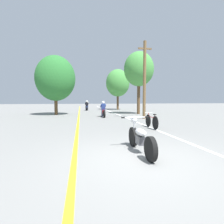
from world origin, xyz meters
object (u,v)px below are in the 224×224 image
bicycle_parked (152,121)px  motorcycle_rider_lead (103,111)px  roadside_tree_right_far (118,83)px  motorcycle_rider_mid (87,107)px  motorcycle_rider_far (87,105)px  roadside_tree_left (55,78)px  roadside_tree_right_near (139,69)px  utility_pole (144,79)px  motorcycle_foreground (140,138)px

bicycle_parked → motorcycle_rider_lead: bearing=105.3°
roadside_tree_right_far → motorcycle_rider_mid: size_ratio=3.04×
motorcycle_rider_far → bicycle_parked: 27.68m
roadside_tree_right_far → roadside_tree_left: bearing=-136.1°
roadside_tree_left → bicycle_parked: size_ratio=3.55×
roadside_tree_right_far → motorcycle_rider_far: 11.82m
bicycle_parked → roadside_tree_left: bearing=123.2°
roadside_tree_right_near → motorcycle_rider_mid: bearing=124.9°
motorcycle_rider_lead → roadside_tree_right_near: bearing=30.9°
utility_pole → roadside_tree_left: (-7.46, 4.85, 0.48)m
roadside_tree_right_near → bicycle_parked: 10.19m
roadside_tree_left → bicycle_parked: (6.17, -9.42, -3.26)m
utility_pole → motorcycle_foreground: utility_pole is taller
roadside_tree_right_near → roadside_tree_right_far: (-0.51, 8.15, -0.68)m
motorcycle_foreground → motorcycle_rider_lead: motorcycle_rider_lead is taller
roadside_tree_right_near → motorcycle_foreground: roadside_tree_right_near is taller
roadside_tree_right_far → motorcycle_rider_lead: (-3.58, -10.60, -3.48)m
motorcycle_rider_lead → motorcycle_foreground: bearing=-91.5°
utility_pole → roadside_tree_right_near: (1.02, 4.37, 1.54)m
utility_pole → bicycle_parked: (-1.29, -4.57, -2.78)m
motorcycle_rider_mid → bicycle_parked: size_ratio=1.21×
motorcycle_rider_far → roadside_tree_right_far: bearing=-68.3°
roadside_tree_right_far → motorcycle_foreground: size_ratio=2.90×
roadside_tree_left → motorcycle_foreground: bearing=-73.0°
motorcycle_foreground → motorcycle_rider_far: 31.58m
utility_pole → motorcycle_rider_far: (-3.66, 23.01, -2.65)m
utility_pole → roadside_tree_right_far: size_ratio=1.01×
motorcycle_foreground → motorcycle_rider_far: motorcycle_rider_far is taller
utility_pole → roadside_tree_left: bearing=147.0°
motorcycle_rider_mid → motorcycle_rider_far: bearing=87.4°
roadside_tree_right_near → roadside_tree_right_far: size_ratio=1.08×
roadside_tree_right_near → motorcycle_rider_lead: (-4.08, -2.45, -4.16)m
roadside_tree_right_far → motorcycle_foreground: bearing=-100.4°
utility_pole → motorcycle_rider_mid: 12.78m
motorcycle_foreground → motorcycle_rider_far: bearing=90.6°
roadside_tree_right_near → motorcycle_rider_lead: bearing=-149.1°
roadside_tree_right_near → motorcycle_rider_far: (-4.67, 18.64, -4.19)m
roadside_tree_right_near → roadside_tree_left: roadside_tree_right_near is taller
motorcycle_rider_lead → motorcycle_rider_far: bearing=91.6°
motorcycle_rider_far → bicycle_parked: motorcycle_rider_far is taller
motorcycle_foreground → motorcycle_rider_lead: bearing=88.5°
motorcycle_rider_far → roadside_tree_right_near: bearing=-75.9°
utility_pole → motorcycle_foreground: size_ratio=2.93×
roadside_tree_right_far → motorcycle_rider_far: size_ratio=2.86×
roadside_tree_right_far → motorcycle_rider_far: bearing=111.7°
roadside_tree_right_far → motorcycle_rider_lead: size_ratio=3.01×
motorcycle_rider_mid → roadside_tree_right_near: bearing=-55.1°
roadside_tree_right_near → motorcycle_foreground: bearing=-108.6°
utility_pole → motorcycle_rider_far: utility_pole is taller
utility_pole → motorcycle_rider_mid: size_ratio=3.07×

